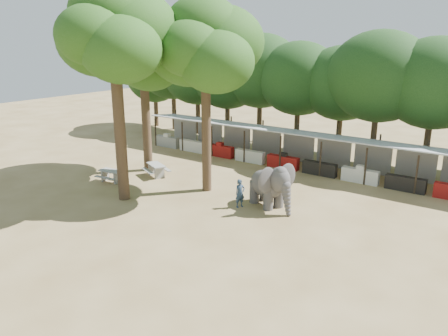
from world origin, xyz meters
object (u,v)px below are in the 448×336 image
Objects in this scene: elephant at (271,185)px; picnic_table_near at (111,174)px; yard_tree_left at (143,51)px; handler at (240,193)px; picnic_table_far at (156,168)px; yard_tree_back at (205,46)px; yard_tree_center at (114,34)px.

picnic_table_near is at bearing -145.79° from elephant.
elephant is at bearing -7.30° from yard_tree_left.
picnic_table_far is (-7.72, 1.44, -0.25)m from handler.
elephant is 2.12× the size of handler.
picnic_table_near is (-10.61, -2.16, -0.74)m from elephant.
yard_tree_back reaches higher than elephant.
yard_tree_center is 5.59× the size of picnic_table_far.
picnic_table_near is (-5.90, -2.54, -8.02)m from yard_tree_back.
yard_tree_center is 10.86m from handler.
picnic_table_far is at bearing 53.49° from picnic_table_near.
yard_tree_back is 8.68m from elephant.
handler is (-1.36, -1.01, -0.46)m from elephant.
yard_tree_left is 0.92× the size of yard_tree_center.
picnic_table_near is at bearing -95.81° from picnic_table_far.
yard_tree_center is 9.66m from picnic_table_far.
yard_tree_left is 12.17m from handler.
picnic_table_near is at bearing 153.22° from yard_tree_center.
yard_tree_back is at bearing 53.14° from yard_tree_center.
elephant reaches higher than handler.
yard_tree_center is at bearing 137.93° from handler.
handler is at bearing 1.18° from picnic_table_near.
yard_tree_left is 5.92m from yard_tree_center.
yard_tree_center reaches higher than picnic_table_near.
yard_tree_left is 0.97× the size of yard_tree_back.
picnic_table_far is at bearing 104.98° from handler.
yard_tree_back is 3.36× the size of elephant.
picnic_table_far is (-4.36, 0.06, -7.99)m from yard_tree_back.
elephant is at bearing 5.62° from picnic_table_near.
handler is 0.93× the size of picnic_table_near.
yard_tree_center is at bearing -126.86° from yard_tree_back.
handler is at bearing 22.37° from yard_tree_center.
picnic_table_near is (-9.25, -1.15, -0.28)m from handler.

